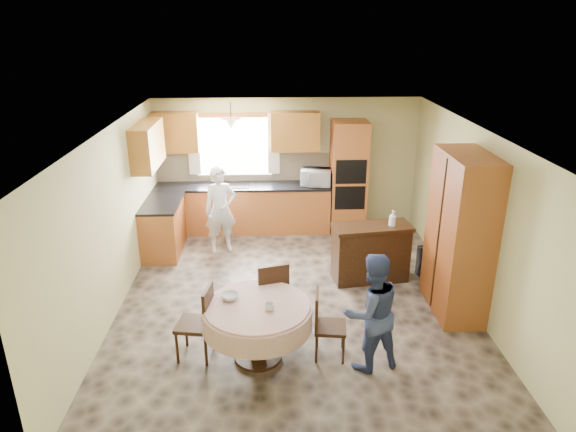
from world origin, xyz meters
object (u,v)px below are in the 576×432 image
(chair_left, at_px, (200,319))
(person_dining, at_px, (371,312))
(dining_table, at_px, (257,317))
(chair_back, at_px, (272,292))
(sideboard, at_px, (370,254))
(person_sink, at_px, (220,210))
(oven_tower, at_px, (348,177))
(chair_right, at_px, (325,322))
(cupboard, at_px, (460,235))

(chair_left, height_order, person_dining, person_dining)
(dining_table, distance_m, chair_back, 0.66)
(sideboard, height_order, person_sink, person_sink)
(oven_tower, bearing_deg, chair_back, -113.57)
(sideboard, height_order, chair_right, same)
(oven_tower, height_order, person_sink, oven_tower)
(chair_left, height_order, chair_back, chair_back)
(sideboard, distance_m, chair_right, 2.14)
(sideboard, relative_size, person_sink, 0.79)
(person_dining, bearing_deg, cupboard, -156.87)
(oven_tower, height_order, sideboard, oven_tower)
(dining_table, bearing_deg, cupboard, 20.86)
(oven_tower, distance_m, chair_left, 4.63)
(cupboard, relative_size, chair_back, 2.30)
(oven_tower, xyz_separation_m, chair_left, (-2.33, -3.97, -0.54))
(sideboard, relative_size, person_dining, 0.83)
(person_dining, bearing_deg, oven_tower, -112.50)
(cupboard, bearing_deg, chair_left, -164.06)
(cupboard, relative_size, person_sink, 1.48)
(chair_right, bearing_deg, dining_table, 99.02)
(dining_table, bearing_deg, person_sink, 102.30)
(sideboard, height_order, chair_back, chair_back)
(chair_back, bearing_deg, chair_right, 120.81)
(oven_tower, relative_size, cupboard, 0.94)
(chair_right, bearing_deg, chair_left, 95.48)
(person_dining, bearing_deg, sideboard, -118.73)
(chair_back, relative_size, chair_right, 1.14)
(oven_tower, bearing_deg, chair_right, -102.03)
(person_sink, xyz_separation_m, person_dining, (1.99, -3.34, -0.03))
(dining_table, relative_size, person_dining, 0.90)
(person_sink, bearing_deg, chair_right, -81.14)
(cupboard, xyz_separation_m, chair_back, (-2.55, -0.40, -0.59))
(oven_tower, relative_size, chair_left, 2.24)
(dining_table, bearing_deg, person_dining, -8.30)
(oven_tower, distance_m, sideboard, 2.17)
(chair_left, distance_m, person_dining, 2.01)
(cupboard, bearing_deg, person_dining, -139.10)
(chair_right, bearing_deg, person_sink, 32.49)
(dining_table, relative_size, person_sink, 0.85)
(chair_left, bearing_deg, chair_back, 133.04)
(oven_tower, height_order, chair_left, oven_tower)
(dining_table, height_order, chair_right, chair_right)
(oven_tower, bearing_deg, dining_table, -112.33)
(oven_tower, bearing_deg, person_sink, -159.29)
(dining_table, xyz_separation_m, person_dining, (1.31, -0.19, 0.15))
(chair_left, bearing_deg, cupboard, 115.23)
(chair_right, distance_m, person_dining, 0.60)
(chair_right, bearing_deg, oven_tower, -5.07)
(sideboard, bearing_deg, dining_table, -139.37)
(oven_tower, xyz_separation_m, dining_table, (-1.66, -4.03, -0.49))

